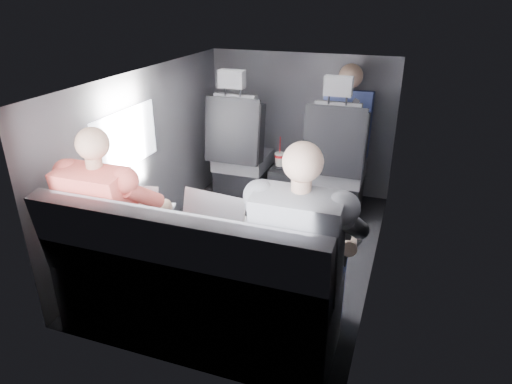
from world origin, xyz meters
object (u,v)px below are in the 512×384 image
(soda_cup, at_px, (280,159))
(passenger_front_right, at_px, (347,125))
(passenger_rear_left, at_px, (116,221))
(rear_bench, at_px, (194,294))
(front_seat_left, at_px, (241,160))
(passenger_rear_right, at_px, (303,253))
(laptop_white, at_px, (143,208))
(front_seat_right, at_px, (335,172))
(laptop_silver, at_px, (221,221))
(laptop_black, at_px, (321,238))
(center_console, at_px, (287,184))

(soda_cup, xyz_separation_m, passenger_front_right, (0.54, 0.29, 0.29))
(passenger_rear_left, height_order, passenger_front_right, passenger_front_right)
(rear_bench, height_order, passenger_front_right, passenger_front_right)
(front_seat_left, relative_size, passenger_rear_right, 0.99)
(laptop_white, bearing_deg, front_seat_left, 88.79)
(front_seat_right, bearing_deg, laptop_silver, -103.64)
(laptop_silver, bearing_deg, front_seat_right, 76.36)
(rear_bench, height_order, laptop_silver, rear_bench)
(laptop_black, xyz_separation_m, passenger_rear_left, (-1.19, -0.20, -0.00))
(laptop_black, bearing_deg, rear_bench, -155.51)
(front_seat_left, bearing_deg, passenger_rear_left, -92.71)
(front_seat_left, xyz_separation_m, passenger_front_right, (0.93, 0.26, 0.36))
(soda_cup, relative_size, laptop_white, 0.84)
(front_seat_left, relative_size, center_console, 2.64)
(passenger_rear_left, height_order, passenger_rear_right, passenger_rear_right)
(front_seat_left, xyz_separation_m, passenger_rear_left, (-0.09, -1.81, 0.23))
(front_seat_left, bearing_deg, front_seat_right, 0.00)
(front_seat_right, height_order, passenger_front_right, passenger_front_right)
(front_seat_right, xyz_separation_m, passenger_front_right, (0.03, 0.26, 0.36))
(front_seat_left, relative_size, laptop_black, 3.02)
(center_console, xyz_separation_m, rear_bench, (-0.00, -1.94, 0.11))
(laptop_white, bearing_deg, rear_bench, -32.44)
(soda_cup, bearing_deg, laptop_black, -65.71)
(laptop_silver, bearing_deg, rear_bench, -101.43)
(passenger_front_right, bearing_deg, front_seat_left, -164.49)
(laptop_black, bearing_deg, passenger_front_right, 95.27)
(front_seat_left, xyz_separation_m, laptop_silver, (0.51, -1.62, 0.24))
(passenger_rear_left, distance_m, passenger_rear_right, 1.14)
(soda_cup, xyz_separation_m, passenger_rear_right, (0.66, -1.77, 0.18))
(laptop_black, bearing_deg, center_console, 111.60)
(laptop_white, bearing_deg, passenger_rear_right, -11.12)
(laptop_silver, bearing_deg, passenger_rear_right, -19.11)
(soda_cup, bearing_deg, passenger_rear_right, -69.65)
(laptop_white, xyz_separation_m, passenger_front_right, (0.96, 1.85, 0.13))
(laptop_white, height_order, laptop_black, laptop_black)
(front_seat_right, bearing_deg, laptop_black, -82.85)
(rear_bench, xyz_separation_m, laptop_silver, (0.06, 0.28, 0.33))
(front_seat_left, relative_size, front_seat_right, 1.00)
(laptop_silver, height_order, passenger_front_right, passenger_front_right)
(passenger_rear_right, bearing_deg, passenger_front_right, 93.34)
(front_seat_left, xyz_separation_m, laptop_black, (1.10, -1.61, 0.24))
(passenger_rear_left, relative_size, passenger_front_right, 1.41)
(center_console, bearing_deg, passenger_front_right, 24.45)
(front_seat_left, xyz_separation_m, laptop_white, (-0.03, -1.59, 0.23))
(rear_bench, bearing_deg, laptop_silver, 78.57)
(passenger_rear_left, bearing_deg, front_seat_left, 87.29)
(laptop_white, relative_size, passenger_front_right, 0.39)
(passenger_rear_right, bearing_deg, front_seat_left, 120.16)
(laptop_black, distance_m, passenger_rear_right, 0.21)
(front_seat_left, bearing_deg, laptop_white, -91.21)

